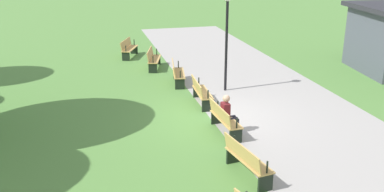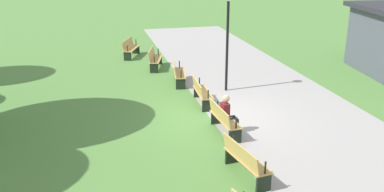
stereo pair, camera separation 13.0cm
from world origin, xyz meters
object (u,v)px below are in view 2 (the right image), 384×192
at_px(bench_1, 154,59).
at_px(bench_0, 130,48).
at_px(bench_2, 178,73).
at_px(bench_5, 245,160).
at_px(person_seated, 228,113).
at_px(lamp_post, 228,23).
at_px(bench_4, 224,119).
at_px(bench_3, 201,92).

bearing_deg(bench_1, bench_0, -144.74).
distance_m(bench_0, bench_1, 2.57).
relative_size(bench_1, bench_2, 1.01).
bearing_deg(bench_5, bench_2, 170.35).
relative_size(bench_2, person_seated, 1.39).
distance_m(bench_0, lamp_post, 7.26).
height_order(bench_2, bench_4, same).
height_order(bench_2, bench_3, same).
bearing_deg(bench_2, bench_3, 16.04).
xyz_separation_m(bench_3, bench_5, (5.14, -0.29, 0.00)).
height_order(bench_1, bench_4, same).
xyz_separation_m(bench_2, bench_5, (7.70, 0.00, 0.00)).
xyz_separation_m(bench_1, bench_3, (5.07, 0.86, 0.00)).
bearing_deg(bench_3, bench_1, -167.19).
relative_size(bench_0, bench_2, 1.00).
xyz_separation_m(bench_1, lamp_post, (3.80, 2.20, 2.15)).
relative_size(bench_4, bench_5, 0.98).
bearing_deg(person_seated, bench_1, -175.76).
distance_m(bench_4, lamp_post, 4.61).
xyz_separation_m(person_seated, lamp_post, (-3.82, 1.20, 1.98)).
distance_m(bench_0, bench_2, 5.14).
bearing_deg(bench_1, bench_4, 22.47).
distance_m(bench_2, bench_5, 7.70).
relative_size(bench_1, bench_4, 1.03).
xyz_separation_m(bench_4, person_seated, (-0.03, 0.14, 0.17)).
bearing_deg(bench_1, bench_5, 19.27).
bearing_deg(bench_0, bench_1, 41.69).
xyz_separation_m(bench_5, person_seated, (-2.59, 0.43, 0.17)).
bearing_deg(bench_5, lamp_post, 156.10).
xyz_separation_m(bench_2, bench_4, (5.14, 0.29, 0.00)).
bearing_deg(bench_4, bench_5, -9.61).
distance_m(bench_1, bench_4, 7.70).
bearing_deg(bench_4, person_seated, 98.20).
height_order(bench_0, bench_3, same).
xyz_separation_m(bench_0, bench_4, (10.08, 1.70, 0.00)).
distance_m(bench_0, person_seated, 10.22).
bearing_deg(person_seated, bench_3, 179.92).
relative_size(bench_3, lamp_post, 0.44).
height_order(bench_0, lamp_post, lamp_post).
height_order(bench_3, bench_4, same).
bearing_deg(bench_1, bench_3, 25.67).
xyz_separation_m(bench_0, lamp_post, (6.23, 3.04, 2.15)).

